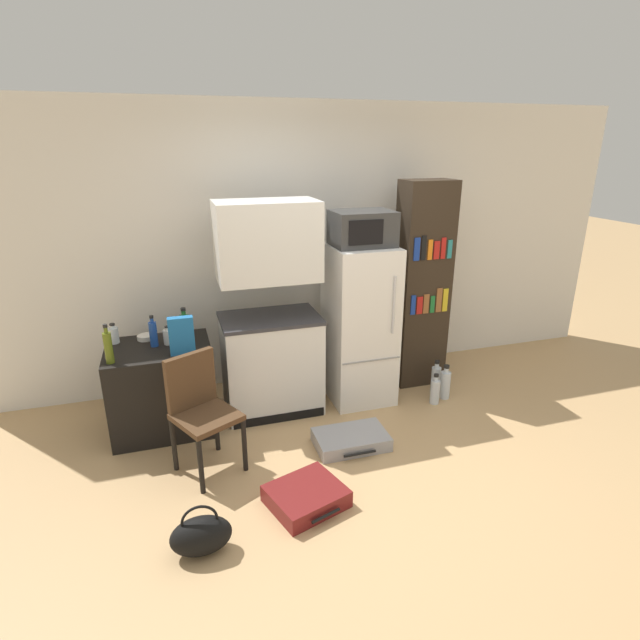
# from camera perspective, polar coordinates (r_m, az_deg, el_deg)

# --- Properties ---
(ground_plane) EXTENTS (24.00, 24.00, 0.00)m
(ground_plane) POSITION_cam_1_polar(r_m,az_deg,el_deg) (3.72, 6.83, -18.38)
(ground_plane) COLOR tan
(wall_back) EXTENTS (6.40, 0.10, 2.65)m
(wall_back) POSITION_cam_1_polar(r_m,az_deg,el_deg) (4.97, 0.19, 8.53)
(wall_back) COLOR white
(wall_back) RESTS_ON ground_plane
(side_table) EXTENTS (0.82, 0.65, 0.73)m
(side_table) POSITION_cam_1_polar(r_m,az_deg,el_deg) (4.38, -17.57, -7.37)
(side_table) COLOR black
(side_table) RESTS_ON ground_plane
(kitchen_hutch) EXTENTS (0.85, 0.56, 1.85)m
(kitchen_hutch) POSITION_cam_1_polar(r_m,az_deg,el_deg) (4.30, -5.75, 0.15)
(kitchen_hutch) COLOR silver
(kitchen_hutch) RESTS_ON ground_plane
(refrigerator) EXTENTS (0.56, 0.62, 1.45)m
(refrigerator) POSITION_cam_1_polar(r_m,az_deg,el_deg) (4.55, 4.54, -0.50)
(refrigerator) COLOR white
(refrigerator) RESTS_ON ground_plane
(microwave) EXTENTS (0.52, 0.40, 0.30)m
(microwave) POSITION_cam_1_polar(r_m,az_deg,el_deg) (4.32, 4.86, 10.39)
(microwave) COLOR #333333
(microwave) RESTS_ON refrigerator
(bookshelf) EXTENTS (0.48, 0.32, 1.97)m
(bookshelf) POSITION_cam_1_polar(r_m,az_deg,el_deg) (4.87, 11.58, 3.81)
(bookshelf) COLOR #2D2319
(bookshelf) RESTS_ON ground_plane
(bottle_olive_oil) EXTENTS (0.06, 0.06, 0.31)m
(bottle_olive_oil) POSITION_cam_1_polar(r_m,az_deg,el_deg) (4.01, -23.04, -2.84)
(bottle_olive_oil) COLOR #566619
(bottle_olive_oil) RESTS_ON side_table
(bottle_milk_white) EXTENTS (0.08, 0.08, 0.16)m
(bottle_milk_white) POSITION_cam_1_polar(r_m,az_deg,el_deg) (4.24, -16.96, -1.80)
(bottle_milk_white) COLOR white
(bottle_milk_white) RESTS_ON side_table
(bottle_green_tall) EXTENTS (0.08, 0.08, 0.29)m
(bottle_green_tall) POSITION_cam_1_polar(r_m,az_deg,el_deg) (4.24, -15.19, -0.82)
(bottle_green_tall) COLOR #1E6028
(bottle_green_tall) RESTS_ON side_table
(bottle_amber_beer) EXTENTS (0.06, 0.06, 0.18)m
(bottle_amber_beer) POSITION_cam_1_polar(r_m,az_deg,el_deg) (4.35, -15.99, -1.01)
(bottle_amber_beer) COLOR brown
(bottle_amber_beer) RESTS_ON side_table
(bottle_blue_soda) EXTENTS (0.06, 0.06, 0.26)m
(bottle_blue_soda) POSITION_cam_1_polar(r_m,az_deg,el_deg) (4.21, -18.52, -1.46)
(bottle_blue_soda) COLOR #1E47A3
(bottle_blue_soda) RESTS_ON side_table
(bottle_clear_short) EXTENTS (0.08, 0.08, 0.17)m
(bottle_clear_short) POSITION_cam_1_polar(r_m,az_deg,el_deg) (4.41, -22.52, -1.58)
(bottle_clear_short) COLOR silver
(bottle_clear_short) RESTS_ON side_table
(bowl) EXTENTS (0.14, 0.14, 0.04)m
(bowl) POSITION_cam_1_polar(r_m,az_deg,el_deg) (4.41, -19.31, -1.87)
(bowl) COLOR silver
(bowl) RESTS_ON side_table
(cereal_box) EXTENTS (0.19, 0.07, 0.30)m
(cereal_box) POSITION_cam_1_polar(r_m,az_deg,el_deg) (3.98, -15.54, -1.74)
(cereal_box) COLOR #1E66A8
(cereal_box) RESTS_ON side_table
(chair) EXTENTS (0.54, 0.54, 0.88)m
(chair) POSITION_cam_1_polar(r_m,az_deg,el_deg) (3.73, -13.62, -9.23)
(chair) COLOR black
(chair) RESTS_ON ground_plane
(suitcase_large_flat) EXTENTS (0.58, 0.39, 0.11)m
(suitcase_large_flat) POSITION_cam_1_polar(r_m,az_deg,el_deg) (4.09, 3.56, -13.48)
(suitcase_large_flat) COLOR #99999E
(suitcase_large_flat) RESTS_ON ground_plane
(suitcase_small_flat) EXTENTS (0.57, 0.53, 0.12)m
(suitcase_small_flat) POSITION_cam_1_polar(r_m,az_deg,el_deg) (3.53, -1.58, -19.50)
(suitcase_small_flat) COLOR maroon
(suitcase_small_flat) RESTS_ON ground_plane
(handbag) EXTENTS (0.36, 0.20, 0.33)m
(handbag) POSITION_cam_1_polar(r_m,az_deg,el_deg) (3.24, -13.44, -22.81)
(handbag) COLOR black
(handbag) RESTS_ON ground_plane
(water_bottle_front) EXTENTS (0.09, 0.09, 0.29)m
(water_bottle_front) POSITION_cam_1_polar(r_m,az_deg,el_deg) (4.76, 13.00, -7.90)
(water_bottle_front) COLOR silver
(water_bottle_front) RESTS_ON ground_plane
(water_bottle_middle) EXTENTS (0.09, 0.09, 0.33)m
(water_bottle_middle) POSITION_cam_1_polar(r_m,az_deg,el_deg) (4.95, 13.09, -6.59)
(water_bottle_middle) COLOR silver
(water_bottle_middle) RESTS_ON ground_plane
(water_bottle_back) EXTENTS (0.10, 0.10, 0.34)m
(water_bottle_back) POSITION_cam_1_polar(r_m,az_deg,el_deg) (4.87, 14.10, -7.12)
(water_bottle_back) COLOR silver
(water_bottle_back) RESTS_ON ground_plane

